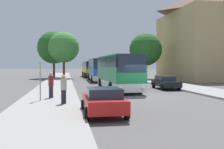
# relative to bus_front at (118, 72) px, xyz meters

# --- Properties ---
(ground_plane) EXTENTS (300.00, 300.00, 0.00)m
(ground_plane) POSITION_rel_bus_front_xyz_m (0.85, -5.69, -1.80)
(ground_plane) COLOR #565454
(ground_plane) RESTS_ON ground
(sidewalk_left) EXTENTS (4.00, 120.00, 0.15)m
(sidewalk_left) POSITION_rel_bus_front_xyz_m (-6.15, -5.69, -1.73)
(sidewalk_left) COLOR gray
(sidewalk_left) RESTS_ON ground_plane
(building_right_background) EXTENTS (14.29, 15.80, 15.72)m
(building_right_background) POSITION_rel_bus_front_xyz_m (19.77, 16.57, 6.06)
(building_right_background) COLOR tan
(building_right_background) RESTS_ON ground_plane
(bus_front) EXTENTS (3.01, 10.52, 3.38)m
(bus_front) POSITION_rel_bus_front_xyz_m (0.00, 0.00, 0.00)
(bus_front) COLOR silver
(bus_front) RESTS_ON ground_plane
(bus_middle) EXTENTS (2.94, 11.71, 3.40)m
(bus_middle) POSITION_rel_bus_front_xyz_m (-0.04, 15.39, 0.01)
(bus_middle) COLOR silver
(bus_middle) RESTS_ON ground_plane
(bus_rear) EXTENTS (2.86, 11.58, 3.20)m
(bus_rear) POSITION_rel_bus_front_xyz_m (-0.11, 28.99, -0.08)
(bus_rear) COLOR #2D2D2D
(bus_rear) RESTS_ON ground_plane
(parked_car_left_curb) EXTENTS (2.01, 3.90, 1.36)m
(parked_car_left_curb) POSITION_rel_bus_front_xyz_m (-3.22, -12.51, -1.08)
(parked_car_left_curb) COLOR red
(parked_car_left_curb) RESTS_ON ground_plane
(parked_car_right_near) EXTENTS (1.99, 4.40, 1.36)m
(parked_car_right_near) POSITION_rel_bus_front_xyz_m (5.04, 0.25, -1.08)
(parked_car_right_near) COLOR black
(parked_car_right_near) RESTS_ON ground_plane
(parked_car_right_far) EXTENTS (2.24, 4.29, 1.45)m
(parked_car_right_far) POSITION_rel_bus_front_xyz_m (4.95, 15.75, -1.04)
(parked_car_right_far) COLOR slate
(parked_car_right_far) RESTS_ON ground_plane
(bus_stop_sign) EXTENTS (0.08, 0.45, 2.53)m
(bus_stop_sign) POSITION_rel_bus_front_xyz_m (-6.69, -7.52, -0.08)
(bus_stop_sign) COLOR gray
(bus_stop_sign) RESTS_ON sidewalk_left
(pedestrian_waiting_near) EXTENTS (0.36, 0.36, 1.78)m
(pedestrian_waiting_near) POSITION_rel_bus_front_xyz_m (-6.07, -6.21, -0.75)
(pedestrian_waiting_near) COLOR #23232D
(pedestrian_waiting_near) RESTS_ON sidewalk_left
(pedestrian_waiting_far) EXTENTS (0.36, 0.36, 1.74)m
(pedestrian_waiting_far) POSITION_rel_bus_front_xyz_m (-5.17, -9.24, -0.77)
(pedestrian_waiting_far) COLOR #23232D
(pedestrian_waiting_far) RESTS_ON sidewalk_left
(tree_left_near) EXTENTS (6.08, 6.08, 8.65)m
(tree_left_near) POSITION_rel_bus_front_xyz_m (-7.24, 24.96, 3.94)
(tree_left_near) COLOR #47331E
(tree_left_near) RESTS_ON sidewalk_left
(tree_left_far) EXTENTS (5.40, 5.40, 8.14)m
(tree_left_far) POSITION_rel_bus_front_xyz_m (-5.39, 21.62, 3.77)
(tree_left_far) COLOR #513D23
(tree_left_far) RESTS_ON sidewalk_left
(tree_right_near) EXTENTS (5.53, 5.53, 7.74)m
(tree_right_near) POSITION_rel_bus_front_xyz_m (8.34, 17.72, 3.31)
(tree_right_near) COLOR #47331E
(tree_right_near) RESTS_ON sidewalk_right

